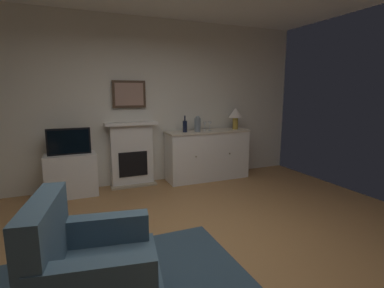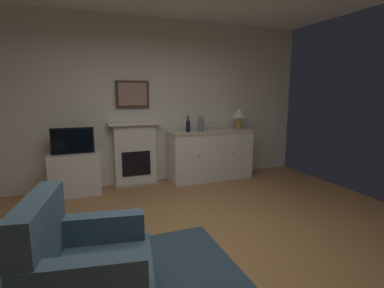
{
  "view_description": "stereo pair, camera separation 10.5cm",
  "coord_description": "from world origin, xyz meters",
  "px_view_note": "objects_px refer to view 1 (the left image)",
  "views": [
    {
      "loc": [
        -1.08,
        -2.37,
        1.59
      ],
      "look_at": [
        0.19,
        0.66,
        1.0
      ],
      "focal_mm": 27.04,
      "sensor_mm": 36.0,
      "label": 1
    },
    {
      "loc": [
        -0.99,
        -2.41,
        1.59
      ],
      "look_at": [
        0.19,
        0.66,
        1.0
      ],
      "focal_mm": 27.04,
      "sensor_mm": 36.0,
      "label": 2
    }
  ],
  "objects_px": {
    "vase_decorative": "(198,124)",
    "tv_cabinet": "(71,175)",
    "fireplace_unit": "(132,154)",
    "framed_picture": "(129,94)",
    "wine_glass_center": "(210,124)",
    "tv_set": "(69,141)",
    "table_lamp": "(235,114)",
    "sideboard_cabinet": "(208,155)",
    "wine_bottle": "(185,126)",
    "wine_glass_left": "(205,124)",
    "armchair": "(90,272)"
  },
  "relations": [
    {
      "from": "table_lamp",
      "to": "vase_decorative",
      "type": "relative_size",
      "value": 1.42
    },
    {
      "from": "wine_bottle",
      "to": "vase_decorative",
      "type": "bearing_deg",
      "value": -8.14
    },
    {
      "from": "wine_glass_center",
      "to": "tv_set",
      "type": "xyz_separation_m",
      "value": [
        -2.36,
        0.0,
        -0.16
      ]
    },
    {
      "from": "wine_bottle",
      "to": "tv_set",
      "type": "relative_size",
      "value": 0.47
    },
    {
      "from": "wine_bottle",
      "to": "vase_decorative",
      "type": "xyz_separation_m",
      "value": [
        0.23,
        -0.03,
        0.03
      ]
    },
    {
      "from": "wine_glass_center",
      "to": "tv_cabinet",
      "type": "height_order",
      "value": "wine_glass_center"
    },
    {
      "from": "table_lamp",
      "to": "tv_set",
      "type": "relative_size",
      "value": 0.65
    },
    {
      "from": "framed_picture",
      "to": "wine_bottle",
      "type": "relative_size",
      "value": 1.9
    },
    {
      "from": "fireplace_unit",
      "to": "wine_glass_left",
      "type": "bearing_deg",
      "value": -9.06
    },
    {
      "from": "framed_picture",
      "to": "table_lamp",
      "type": "relative_size",
      "value": 1.37
    },
    {
      "from": "framed_picture",
      "to": "sideboard_cabinet",
      "type": "distance_m",
      "value": 1.76
    },
    {
      "from": "sideboard_cabinet",
      "to": "wine_bottle",
      "type": "bearing_deg",
      "value": -177.77
    },
    {
      "from": "tv_set",
      "to": "sideboard_cabinet",
      "type": "bearing_deg",
      "value": 0.2
    },
    {
      "from": "wine_glass_center",
      "to": "wine_bottle",
      "type": "bearing_deg",
      "value": -178.91
    },
    {
      "from": "framed_picture",
      "to": "armchair",
      "type": "height_order",
      "value": "framed_picture"
    },
    {
      "from": "wine_glass_left",
      "to": "wine_bottle",
      "type": "bearing_deg",
      "value": 178.64
    },
    {
      "from": "armchair",
      "to": "wine_glass_left",
      "type": "bearing_deg",
      "value": 51.82
    },
    {
      "from": "framed_picture",
      "to": "tv_set",
      "type": "distance_m",
      "value": 1.22
    },
    {
      "from": "framed_picture",
      "to": "wine_glass_center",
      "type": "relative_size",
      "value": 3.33
    },
    {
      "from": "sideboard_cabinet",
      "to": "wine_bottle",
      "type": "xyz_separation_m",
      "value": [
        -0.45,
        -0.02,
        0.56
      ]
    },
    {
      "from": "framed_picture",
      "to": "wine_bottle",
      "type": "height_order",
      "value": "framed_picture"
    },
    {
      "from": "wine_bottle",
      "to": "armchair",
      "type": "xyz_separation_m",
      "value": [
        -1.78,
        -2.75,
        -0.63
      ]
    },
    {
      "from": "table_lamp",
      "to": "wine_glass_center",
      "type": "xyz_separation_m",
      "value": [
        -0.54,
        -0.01,
        -0.16
      ]
    },
    {
      "from": "vase_decorative",
      "to": "wine_glass_center",
      "type": "bearing_deg",
      "value": 9.06
    },
    {
      "from": "framed_picture",
      "to": "armchair",
      "type": "relative_size",
      "value": 0.6
    },
    {
      "from": "framed_picture",
      "to": "fireplace_unit",
      "type": "bearing_deg",
      "value": -90.0
    },
    {
      "from": "fireplace_unit",
      "to": "wine_glass_left",
      "type": "xyz_separation_m",
      "value": [
        1.28,
        -0.2,
        0.48
      ]
    },
    {
      "from": "table_lamp",
      "to": "tv_cabinet",
      "type": "distance_m",
      "value": 3.02
    },
    {
      "from": "fireplace_unit",
      "to": "framed_picture",
      "type": "bearing_deg",
      "value": 90.0
    },
    {
      "from": "fireplace_unit",
      "to": "wine_glass_center",
      "type": "height_order",
      "value": "fireplace_unit"
    },
    {
      "from": "table_lamp",
      "to": "tv_cabinet",
      "type": "bearing_deg",
      "value": 179.7
    },
    {
      "from": "wine_glass_left",
      "to": "tv_set",
      "type": "relative_size",
      "value": 0.27
    },
    {
      "from": "wine_bottle",
      "to": "tv_cabinet",
      "type": "distance_m",
      "value": 2.0
    },
    {
      "from": "vase_decorative",
      "to": "tv_cabinet",
      "type": "bearing_deg",
      "value": 178.23
    },
    {
      "from": "wine_glass_center",
      "to": "tv_set",
      "type": "relative_size",
      "value": 0.27
    },
    {
      "from": "table_lamp",
      "to": "wine_bottle",
      "type": "height_order",
      "value": "table_lamp"
    },
    {
      "from": "wine_glass_center",
      "to": "tv_set",
      "type": "height_order",
      "value": "wine_glass_center"
    },
    {
      "from": "sideboard_cabinet",
      "to": "armchair",
      "type": "xyz_separation_m",
      "value": [
        -2.23,
        -2.76,
        -0.07
      ]
    },
    {
      "from": "wine_glass_left",
      "to": "vase_decorative",
      "type": "bearing_deg",
      "value": -171.19
    },
    {
      "from": "tv_cabinet",
      "to": "wine_glass_left",
      "type": "bearing_deg",
      "value": -1.06
    },
    {
      "from": "vase_decorative",
      "to": "wine_bottle",
      "type": "bearing_deg",
      "value": 171.86
    },
    {
      "from": "framed_picture",
      "to": "wine_bottle",
      "type": "bearing_deg",
      "value": -14.91
    },
    {
      "from": "fireplace_unit",
      "to": "wine_glass_left",
      "type": "distance_m",
      "value": 1.38
    },
    {
      "from": "fireplace_unit",
      "to": "table_lamp",
      "type": "distance_m",
      "value": 2.04
    },
    {
      "from": "wine_glass_left",
      "to": "armchair",
      "type": "bearing_deg",
      "value": -128.18
    },
    {
      "from": "tv_set",
      "to": "armchair",
      "type": "bearing_deg",
      "value": -87.89
    },
    {
      "from": "tv_set",
      "to": "armchair",
      "type": "distance_m",
      "value": 2.8
    },
    {
      "from": "table_lamp",
      "to": "wine_glass_left",
      "type": "relative_size",
      "value": 2.42
    },
    {
      "from": "fireplace_unit",
      "to": "tv_set",
      "type": "xyz_separation_m",
      "value": [
        -0.98,
        -0.19,
        0.31
      ]
    },
    {
      "from": "table_lamp",
      "to": "armchair",
      "type": "bearing_deg",
      "value": -135.39
    }
  ]
}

